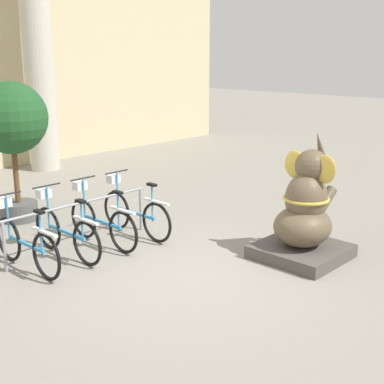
% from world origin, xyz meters
% --- Properties ---
extents(ground_plane, '(60.00, 60.00, 0.00)m').
position_xyz_m(ground_plane, '(0.00, 0.00, 0.00)').
color(ground_plane, gray).
extents(column_right, '(0.95, 0.95, 5.16)m').
position_xyz_m(column_right, '(2.41, 7.60, 2.62)').
color(column_right, '#BCB7A8').
rests_on(column_right, ground_plane).
extents(bike_rack, '(2.67, 0.05, 0.77)m').
position_xyz_m(bike_rack, '(-0.46, 1.95, 0.57)').
color(bike_rack, gray).
rests_on(bike_rack, ground_plane).
extents(bicycle_0, '(0.48, 1.72, 1.05)m').
position_xyz_m(bicycle_0, '(-1.49, 1.82, 0.41)').
color(bicycle_0, black).
rests_on(bicycle_0, ground_plane).
extents(bicycle_1, '(0.48, 1.72, 1.05)m').
position_xyz_m(bicycle_1, '(-0.80, 1.84, 0.41)').
color(bicycle_1, black).
rests_on(bicycle_1, ground_plane).
extents(bicycle_2, '(0.48, 1.72, 1.05)m').
position_xyz_m(bicycle_2, '(-0.11, 1.85, 0.41)').
color(bicycle_2, black).
rests_on(bicycle_2, ground_plane).
extents(bicycle_3, '(0.48, 1.72, 1.05)m').
position_xyz_m(bicycle_3, '(0.58, 1.83, 0.41)').
color(bicycle_3, black).
rests_on(bicycle_3, ground_plane).
extents(elephant_statue, '(1.24, 1.24, 1.94)m').
position_xyz_m(elephant_statue, '(1.68, -0.83, 0.65)').
color(elephant_statue, '#4C4742').
rests_on(elephant_statue, ground_plane).
extents(potted_tree, '(1.31, 1.31, 2.56)m').
position_xyz_m(potted_tree, '(-0.36, 4.04, 1.79)').
color(potted_tree, '#4C4C4C').
rests_on(potted_tree, ground_plane).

